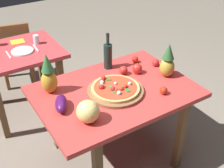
{
  "coord_description": "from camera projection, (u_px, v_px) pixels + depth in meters",
  "views": [
    {
      "loc": [
        -1.06,
        -1.64,
        2.08
      ],
      "look_at": [
        -0.02,
        0.02,
        0.81
      ],
      "focal_mm": 46.59,
      "sensor_mm": 36.0,
      "label": 1
    }
  ],
  "objects": [
    {
      "name": "tomato_by_bottle",
      "position": [
        164.0,
        91.0,
        2.29
      ],
      "size": [
        0.06,
        0.06,
        0.06
      ],
      "primitive_type": "sphere",
      "color": "red",
      "rests_on": "display_table"
    },
    {
      "name": "pizza_board",
      "position": [
        115.0,
        91.0,
        2.32
      ],
      "size": [
        0.45,
        0.45,
        0.02
      ],
      "primitive_type": "cylinder",
      "color": "brown",
      "rests_on": "display_table"
    },
    {
      "name": "melon",
      "position": [
        88.0,
        111.0,
        1.99
      ],
      "size": [
        0.16,
        0.16,
        0.16
      ],
      "primitive_type": "sphere",
      "color": "#EFD475",
      "rests_on": "display_table"
    },
    {
      "name": "ground_plane",
      "position": [
        114.0,
        155.0,
        2.77
      ],
      "size": [
        10.0,
        10.0,
        0.0
      ],
      "primitive_type": "plane",
      "color": "gray"
    },
    {
      "name": "eggplant",
      "position": [
        61.0,
        104.0,
        2.12
      ],
      "size": [
        0.16,
        0.22,
        0.09
      ],
      "primitive_type": "ellipsoid",
      "rotation": [
        0.0,
        0.0,
        1.15
      ],
      "color": "#491350",
      "rests_on": "display_table"
    },
    {
      "name": "dining_chair",
      "position": [
        15.0,
        50.0,
        3.58
      ],
      "size": [
        0.47,
        0.47,
        0.85
      ],
      "rotation": [
        0.0,
        0.0,
        2.95
      ],
      "color": "brown",
      "rests_on": "ground_plane"
    },
    {
      "name": "pizza",
      "position": [
        115.0,
        88.0,
        2.3
      ],
      "size": [
        0.39,
        0.39,
        0.06
      ],
      "color": "tan",
      "rests_on": "pizza_board"
    },
    {
      "name": "display_table",
      "position": [
        115.0,
        99.0,
        2.41
      ],
      "size": [
        1.27,
        0.91,
        0.76
      ],
      "color": "brown",
      "rests_on": "ground_plane"
    },
    {
      "name": "napkin_folded",
      "position": [
        18.0,
        42.0,
        3.12
      ],
      "size": [
        0.15,
        0.13,
        0.01
      ],
      "primitive_type": "cube",
      "rotation": [
        0.0,
        0.0,
        -0.1
      ],
      "color": "yellow",
      "rests_on": "background_table"
    },
    {
      "name": "dinner_plate",
      "position": [
        22.0,
        51.0,
        2.92
      ],
      "size": [
        0.22,
        0.22,
        0.02
      ],
      "primitive_type": "cylinder",
      "color": "white",
      "rests_on": "background_table"
    },
    {
      "name": "pineapple_right",
      "position": [
        48.0,
        76.0,
        2.25
      ],
      "size": [
        0.13,
        0.13,
        0.34
      ],
      "color": "gold",
      "rests_on": "display_table"
    },
    {
      "name": "background_table",
      "position": [
        18.0,
        62.0,
        3.02
      ],
      "size": [
        0.87,
        0.74,
        0.76
      ],
      "color": "brown",
      "rests_on": "ground_plane"
    },
    {
      "name": "tomato_beside_pepper",
      "position": [
        135.0,
        59.0,
        2.72
      ],
      "size": [
        0.06,
        0.06,
        0.06
      ],
      "primitive_type": "sphere",
      "color": "red",
      "rests_on": "display_table"
    },
    {
      "name": "drinking_glass_water",
      "position": [
        36.0,
        39.0,
        3.06
      ],
      "size": [
        0.06,
        0.06,
        0.1
      ],
      "primitive_type": "cylinder",
      "color": "silver",
      "rests_on": "background_table"
    },
    {
      "name": "tomato_near_board",
      "position": [
        156.0,
        63.0,
        2.67
      ],
      "size": [
        0.06,
        0.06,
        0.06
      ],
      "primitive_type": "sphere",
      "color": "red",
      "rests_on": "display_table"
    },
    {
      "name": "bell_pepper",
      "position": [
        137.0,
        69.0,
        2.55
      ],
      "size": [
        0.09,
        0.09,
        0.1
      ],
      "primitive_type": "ellipsoid",
      "color": "red",
      "rests_on": "display_table"
    },
    {
      "name": "knife_utensil",
      "position": [
        36.0,
        48.0,
        2.99
      ],
      "size": [
        0.03,
        0.18,
        0.01
      ],
      "primitive_type": "cube",
      "rotation": [
        0.0,
        0.0,
        -0.05
      ],
      "color": "silver",
      "rests_on": "background_table"
    },
    {
      "name": "wine_bottle",
      "position": [
        108.0,
        56.0,
        2.59
      ],
      "size": [
        0.08,
        0.08,
        0.34
      ],
      "color": "black",
      "rests_on": "display_table"
    },
    {
      "name": "fork_utensil",
      "position": [
        8.0,
        55.0,
        2.86
      ],
      "size": [
        0.02,
        0.18,
        0.01
      ],
      "primitive_type": "cube",
      "rotation": [
        0.0,
        0.0,
        -0.01
      ],
      "color": "silver",
      "rests_on": "background_table"
    },
    {
      "name": "tomato_at_corner",
      "position": [
        123.0,
        70.0,
        2.54
      ],
      "size": [
        0.08,
        0.08,
        0.08
      ],
      "primitive_type": "sphere",
      "color": "red",
      "rests_on": "display_table"
    },
    {
      "name": "pineapple_left",
      "position": [
        168.0,
        62.0,
        2.46
      ],
      "size": [
        0.13,
        0.13,
        0.31
      ],
      "color": "#B39836",
      "rests_on": "display_table"
    }
  ]
}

